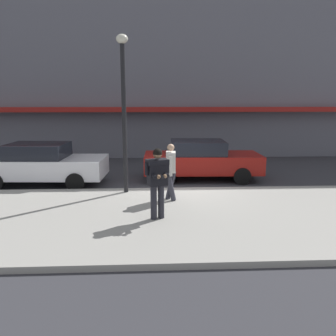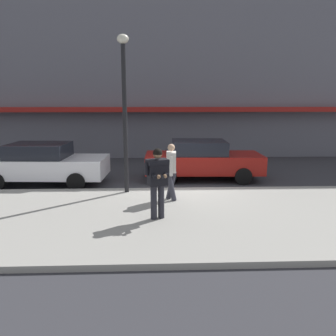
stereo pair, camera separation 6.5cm
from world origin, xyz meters
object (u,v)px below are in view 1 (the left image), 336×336
parked_sedan_mid (201,160)px  man_texting_on_phone (157,176)px  parked_sedan_near (42,164)px  street_lamp_post (124,98)px  pedestrian_in_light_coat (171,168)px

parked_sedan_mid → man_texting_on_phone: man_texting_on_phone is taller
parked_sedan_mid → man_texting_on_phone: size_ratio=2.52×
parked_sedan_near → street_lamp_post: street_lamp_post is taller
parked_sedan_near → street_lamp_post: bearing=-27.1°
parked_sedan_near → pedestrian_in_light_coat: (4.60, -2.54, 0.32)m
parked_sedan_near → man_texting_on_phone: (4.18, -4.13, 0.46)m
man_texting_on_phone → street_lamp_post: street_lamp_post is taller
man_texting_on_phone → pedestrian_in_light_coat: size_ratio=1.06×
man_texting_on_phone → street_lamp_post: 3.29m
man_texting_on_phone → parked_sedan_near: bearing=135.3°
parked_sedan_near → street_lamp_post: 4.28m
parked_sedan_mid → street_lamp_post: street_lamp_post is taller
parked_sedan_mid → street_lamp_post: size_ratio=0.93×
street_lamp_post → parked_sedan_mid: bearing=38.2°
parked_sedan_mid → pedestrian_in_light_coat: bearing=-113.8°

